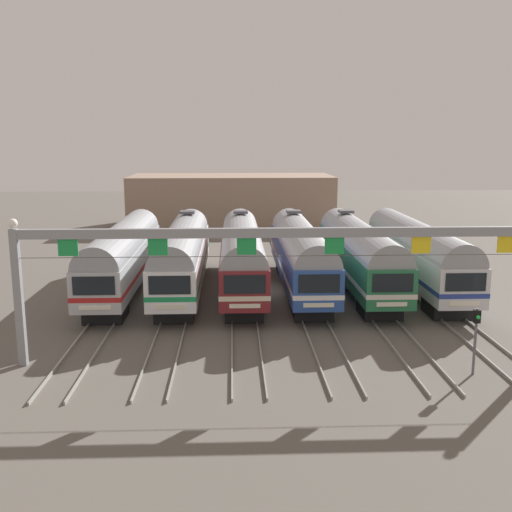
{
  "coord_description": "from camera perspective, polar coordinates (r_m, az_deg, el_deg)",
  "views": [
    {
      "loc": [
        -2.7,
        -40.61,
        10.55
      ],
      "look_at": [
        -0.99,
        1.77,
        2.12
      ],
      "focal_mm": 41.89,
      "sensor_mm": 36.0,
      "label": 1
    }
  ],
  "objects": [
    {
      "name": "ground_plane",
      "position": [
        42.04,
        1.45,
        -3.3
      ],
      "size": [
        160.0,
        160.0,
        0.0
      ],
      "primitive_type": "plane",
      "color": "#5B564F"
    },
    {
      "name": "commuter_train_maroon",
      "position": [
        41.36,
        -1.36,
        0.27
      ],
      "size": [
        2.88,
        18.06,
        5.05
      ],
      "color": "maroon",
      "rests_on": "ground"
    },
    {
      "name": "commuter_train_silver",
      "position": [
        43.32,
        15.06,
        0.39
      ],
      "size": [
        2.88,
        18.06,
        4.77
      ],
      "color": "silver",
      "rests_on": "ground"
    },
    {
      "name": "commuter_train_white",
      "position": [
        41.5,
        -7.0,
        0.23
      ],
      "size": [
        2.88,
        18.06,
        5.05
      ],
      "color": "white",
      "rests_on": "ground"
    },
    {
      "name": "maintenance_building",
      "position": [
        73.64,
        -2.34,
        5.36
      ],
      "size": [
        24.36,
        10.0,
        6.05
      ],
      "primitive_type": "cube",
      "color": "gray",
      "rests_on": "ground"
    },
    {
      "name": "commuter_train_stainless",
      "position": [
        42.03,
        -12.56,
        0.18
      ],
      "size": [
        2.88,
        18.06,
        4.77
      ],
      "color": "#B2B5BA",
      "rests_on": "ground"
    },
    {
      "name": "commuter_train_blue",
      "position": [
        41.63,
        4.27,
        0.32
      ],
      "size": [
        2.88,
        18.06,
        5.05
      ],
      "color": "#284C9E",
      "rests_on": "ground"
    },
    {
      "name": "yard_signal_mast",
      "position": [
        28.6,
        20.27,
        -6.55
      ],
      "size": [
        0.28,
        0.35,
        3.09
      ],
      "color": "#59595E",
      "rests_on": "ground"
    },
    {
      "name": "commuter_train_green",
      "position": [
        42.29,
        9.77,
        0.36
      ],
      "size": [
        2.88,
        18.06,
        5.05
      ],
      "color": "#236B42",
      "rests_on": "ground"
    },
    {
      "name": "catenary_gantry",
      "position": [
        27.73,
        3.32,
        0.41
      ],
      "size": [
        25.65,
        0.44,
        6.97
      ],
      "color": "gray",
      "rests_on": "ground"
    },
    {
      "name": "track_bed",
      "position": [
        58.61,
        0.36,
        0.94
      ],
      "size": [
        21.92,
        70.0,
        0.15
      ],
      "color": "gray",
      "rests_on": "ground"
    }
  ]
}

